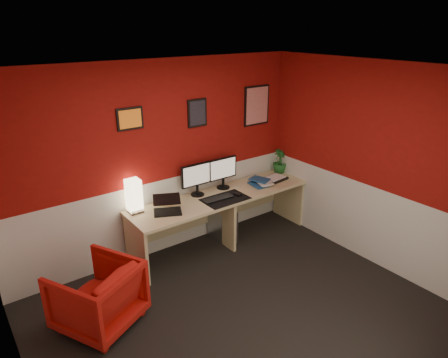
% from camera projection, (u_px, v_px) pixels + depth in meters
% --- Properties ---
extents(ground, '(4.00, 3.50, 0.01)m').
position_uv_depth(ground, '(246.00, 319.00, 4.16)').
color(ground, black).
rests_on(ground, ground).
extents(ceiling, '(4.00, 3.50, 0.01)m').
position_uv_depth(ceiling, '(253.00, 73.00, 3.25)').
color(ceiling, white).
rests_on(ceiling, ground).
extents(wall_back, '(4.00, 0.01, 2.50)m').
position_uv_depth(wall_back, '(160.00, 162.00, 5.02)').
color(wall_back, maroon).
rests_on(wall_back, ground).
extents(wall_front, '(4.00, 0.01, 2.50)m').
position_uv_depth(wall_front, '(436.00, 315.00, 2.39)').
color(wall_front, maroon).
rests_on(wall_front, ground).
extents(wall_left, '(0.01, 3.50, 2.50)m').
position_uv_depth(wall_left, '(12.00, 292.00, 2.60)').
color(wall_left, maroon).
rests_on(wall_left, ground).
extents(wall_right, '(0.01, 3.50, 2.50)m').
position_uv_depth(wall_right, '(377.00, 168.00, 4.81)').
color(wall_right, maroon).
rests_on(wall_right, ground).
extents(wainscot_back, '(4.00, 0.01, 1.00)m').
position_uv_depth(wainscot_back, '(163.00, 215.00, 5.29)').
color(wainscot_back, silver).
rests_on(wainscot_back, ground).
extents(wainscot_right, '(0.01, 3.50, 1.00)m').
position_uv_depth(wainscot_right, '(368.00, 223.00, 5.08)').
color(wainscot_right, silver).
rests_on(wainscot_right, ground).
extents(desk, '(2.60, 0.65, 0.73)m').
position_uv_depth(desk, '(222.00, 219.00, 5.48)').
color(desk, '#CBB682').
rests_on(desk, ground).
extents(shoji_lamp, '(0.16, 0.16, 0.40)m').
position_uv_depth(shoji_lamp, '(134.00, 197.00, 4.80)').
color(shoji_lamp, '#FFE5B2').
rests_on(shoji_lamp, desk).
extents(laptop, '(0.40, 0.35, 0.22)m').
position_uv_depth(laptop, '(167.00, 204.00, 4.81)').
color(laptop, black).
rests_on(laptop, desk).
extents(monitor_left, '(0.45, 0.06, 0.58)m').
position_uv_depth(monitor_left, '(197.00, 175.00, 5.24)').
color(monitor_left, black).
rests_on(monitor_left, desk).
extents(monitor_right, '(0.45, 0.06, 0.58)m').
position_uv_depth(monitor_right, '(223.00, 168.00, 5.47)').
color(monitor_right, black).
rests_on(monitor_right, desk).
extents(desk_mat, '(0.60, 0.38, 0.01)m').
position_uv_depth(desk_mat, '(225.00, 199.00, 5.22)').
color(desk_mat, black).
rests_on(desk_mat, desk).
extents(keyboard, '(0.43, 0.16, 0.02)m').
position_uv_depth(keyboard, '(218.00, 198.00, 5.20)').
color(keyboard, black).
rests_on(keyboard, desk_mat).
extents(mouse, '(0.07, 0.11, 0.03)m').
position_uv_depth(mouse, '(238.00, 194.00, 5.31)').
color(mouse, black).
rests_on(mouse, desk_mat).
extents(book_bottom, '(0.24, 0.30, 0.03)m').
position_uv_depth(book_bottom, '(252.00, 186.00, 5.60)').
color(book_bottom, navy).
rests_on(book_bottom, desk).
extents(book_middle, '(0.26, 0.31, 0.02)m').
position_uv_depth(book_middle, '(257.00, 183.00, 5.63)').
color(book_middle, silver).
rests_on(book_middle, book_bottom).
extents(book_top, '(0.28, 0.32, 0.03)m').
position_uv_depth(book_top, '(256.00, 182.00, 5.61)').
color(book_top, navy).
rests_on(book_top, book_middle).
extents(zen_tray, '(0.38, 0.29, 0.03)m').
position_uv_depth(zen_tray, '(274.00, 179.00, 5.85)').
color(zen_tray, black).
rests_on(zen_tray, desk).
extents(potted_plant, '(0.21, 0.21, 0.36)m').
position_uv_depth(potted_plant, '(280.00, 161.00, 6.08)').
color(potted_plant, '#19591E').
rests_on(potted_plant, desk).
extents(pc_tower, '(0.23, 0.46, 0.45)m').
position_uv_depth(pc_tower, '(222.00, 224.00, 5.64)').
color(pc_tower, '#99999E').
rests_on(pc_tower, ground).
extents(armchair, '(0.99, 0.99, 0.68)m').
position_uv_depth(armchair, '(98.00, 296.00, 3.99)').
color(armchair, red).
rests_on(armchair, ground).
extents(art_left, '(0.32, 0.02, 0.26)m').
position_uv_depth(art_left, '(130.00, 119.00, 4.59)').
color(art_left, orange).
rests_on(art_left, wall_back).
extents(art_center, '(0.28, 0.02, 0.36)m').
position_uv_depth(art_center, '(197.00, 113.00, 5.12)').
color(art_center, black).
rests_on(art_center, wall_back).
extents(art_right, '(0.44, 0.02, 0.56)m').
position_uv_depth(art_right, '(257.00, 105.00, 5.68)').
color(art_right, red).
rests_on(art_right, wall_back).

